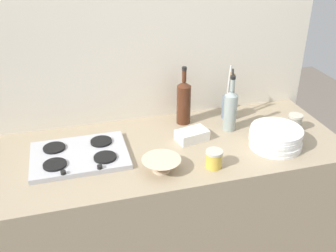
{
  "coord_description": "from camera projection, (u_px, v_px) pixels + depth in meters",
  "views": [
    {
      "loc": [
        -0.45,
        -1.62,
        1.93
      ],
      "look_at": [
        0.0,
        0.0,
        1.02
      ],
      "focal_mm": 41.72,
      "sensor_mm": 36.0,
      "label": 1
    }
  ],
  "objects": [
    {
      "name": "counter_block",
      "position": [
        168.0,
        215.0,
        2.19
      ],
      "size": [
        1.8,
        0.7,
        0.9
      ],
      "primitive_type": "cube",
      "color": "tan",
      "rests_on": "ground"
    },
    {
      "name": "backsplash_panel",
      "position": [
        150.0,
        88.0,
        2.21
      ],
      "size": [
        1.9,
        0.06,
        2.14
      ],
      "primitive_type": "cube",
      "color": "beige",
      "rests_on": "ground"
    },
    {
      "name": "stovetop_hob",
      "position": [
        80.0,
        155.0,
        1.88
      ],
      "size": [
        0.46,
        0.34,
        0.04
      ],
      "color": "#B2B2B7",
      "rests_on": "counter_block"
    },
    {
      "name": "plate_stack",
      "position": [
        276.0,
        138.0,
        1.96
      ],
      "size": [
        0.27,
        0.27,
        0.1
      ],
      "color": "white",
      "rests_on": "counter_block"
    },
    {
      "name": "wine_bottle_leftmost",
      "position": [
        184.0,
        102.0,
        2.14
      ],
      "size": [
        0.08,
        0.08,
        0.33
      ],
      "color": "#472314",
      "rests_on": "counter_block"
    },
    {
      "name": "wine_bottle_mid_left",
      "position": [
        230.0,
        109.0,
        2.08
      ],
      "size": [
        0.07,
        0.07,
        0.31
      ],
      "color": "gray",
      "rests_on": "counter_block"
    },
    {
      "name": "mixing_bowl",
      "position": [
        161.0,
        164.0,
        1.77
      ],
      "size": [
        0.18,
        0.18,
        0.06
      ],
      "color": "beige",
      "rests_on": "counter_block"
    },
    {
      "name": "butter_dish",
      "position": [
        192.0,
        135.0,
        2.02
      ],
      "size": [
        0.18,
        0.13,
        0.06
      ],
      "primitive_type": "cube",
      "rotation": [
        0.0,
        0.0,
        0.21
      ],
      "color": "white",
      "rests_on": "counter_block"
    },
    {
      "name": "utensil_crock",
      "position": [
        229.0,
        105.0,
        2.22
      ],
      "size": [
        0.08,
        0.08,
        0.31
      ],
      "color": "slate",
      "rests_on": "counter_block"
    },
    {
      "name": "condiment_jar_front",
      "position": [
        295.0,
        122.0,
        2.11
      ],
      "size": [
        0.08,
        0.08,
        0.09
      ],
      "color": "#9E998C",
      "rests_on": "counter_block"
    },
    {
      "name": "condiment_jar_rear",
      "position": [
        214.0,
        159.0,
        1.8
      ],
      "size": [
        0.08,
        0.08,
        0.09
      ],
      "color": "gold",
      "rests_on": "counter_block"
    }
  ]
}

